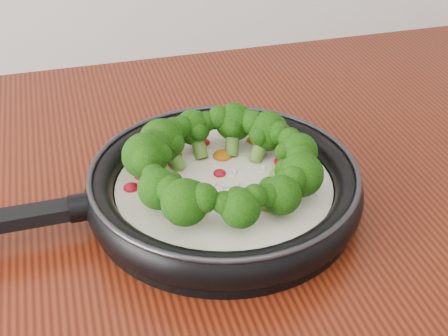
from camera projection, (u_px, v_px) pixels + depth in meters
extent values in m
cylinder|color=black|center=(224.00, 203.00, 0.68)|extent=(0.28, 0.28, 0.01)
torus|color=black|center=(224.00, 187.00, 0.66)|extent=(0.29, 0.29, 0.03)
torus|color=#2D2D33|center=(224.00, 171.00, 0.65)|extent=(0.29, 0.29, 0.01)
cube|color=black|center=(3.00, 221.00, 0.61)|extent=(0.17, 0.03, 0.01)
cylinder|color=black|center=(82.00, 207.00, 0.63)|extent=(0.03, 0.03, 0.03)
cylinder|color=white|center=(224.00, 191.00, 0.67)|extent=(0.23, 0.23, 0.02)
ellipsoid|color=#AF081A|center=(131.00, 188.00, 0.66)|extent=(0.02, 0.02, 0.01)
ellipsoid|color=#AF081A|center=(204.00, 143.00, 0.73)|extent=(0.02, 0.02, 0.01)
ellipsoid|color=#B05E0B|center=(173.00, 155.00, 0.71)|extent=(0.02, 0.02, 0.01)
ellipsoid|color=#AF081A|center=(157.00, 185.00, 0.66)|extent=(0.03, 0.03, 0.01)
ellipsoid|color=#AF081A|center=(300.00, 164.00, 0.69)|extent=(0.02, 0.02, 0.01)
ellipsoid|color=#B05E0B|center=(160.00, 197.00, 0.64)|extent=(0.02, 0.02, 0.01)
ellipsoid|color=#AF081A|center=(282.00, 162.00, 0.70)|extent=(0.02, 0.02, 0.01)
ellipsoid|color=#AF081A|center=(220.00, 173.00, 0.68)|extent=(0.02, 0.02, 0.01)
ellipsoid|color=#B05E0B|center=(222.00, 156.00, 0.71)|extent=(0.03, 0.03, 0.01)
ellipsoid|color=#AF081A|center=(142.00, 175.00, 0.67)|extent=(0.02, 0.02, 0.01)
ellipsoid|color=#AF081A|center=(293.00, 181.00, 0.67)|extent=(0.02, 0.02, 0.01)
ellipsoid|color=#B05E0B|center=(178.00, 209.00, 0.63)|extent=(0.02, 0.02, 0.01)
ellipsoid|color=#AF081A|center=(174.00, 163.00, 0.69)|extent=(0.02, 0.02, 0.01)
ellipsoid|color=#AF081A|center=(229.00, 204.00, 0.63)|extent=(0.02, 0.02, 0.01)
ellipsoid|color=#B05E0B|center=(254.00, 140.00, 0.74)|extent=(0.02, 0.02, 0.01)
ellipsoid|color=#AF081A|center=(175.00, 149.00, 0.72)|extent=(0.02, 0.02, 0.01)
ellipsoid|color=white|center=(205.00, 199.00, 0.64)|extent=(0.01, 0.01, 0.00)
ellipsoid|color=white|center=(261.00, 173.00, 0.68)|extent=(0.01, 0.01, 0.00)
ellipsoid|color=white|center=(255.00, 206.00, 0.63)|extent=(0.01, 0.01, 0.00)
ellipsoid|color=white|center=(168.00, 189.00, 0.66)|extent=(0.01, 0.01, 0.00)
ellipsoid|color=white|center=(219.00, 168.00, 0.69)|extent=(0.00, 0.01, 0.00)
ellipsoid|color=white|center=(229.00, 186.00, 0.66)|extent=(0.01, 0.01, 0.00)
ellipsoid|color=white|center=(211.00, 202.00, 0.64)|extent=(0.01, 0.01, 0.00)
ellipsoid|color=white|center=(223.00, 153.00, 0.71)|extent=(0.01, 0.01, 0.00)
ellipsoid|color=white|center=(279.00, 192.00, 0.65)|extent=(0.00, 0.01, 0.00)
ellipsoid|color=white|center=(214.00, 191.00, 0.65)|extent=(0.01, 0.01, 0.00)
ellipsoid|color=white|center=(227.00, 191.00, 0.65)|extent=(0.01, 0.01, 0.00)
ellipsoid|color=white|center=(238.00, 184.00, 0.66)|extent=(0.01, 0.01, 0.00)
ellipsoid|color=white|center=(216.00, 167.00, 0.69)|extent=(0.01, 0.01, 0.00)
ellipsoid|color=white|center=(264.00, 168.00, 0.69)|extent=(0.00, 0.01, 0.00)
ellipsoid|color=white|center=(235.00, 172.00, 0.68)|extent=(0.01, 0.01, 0.00)
ellipsoid|color=white|center=(234.00, 170.00, 0.69)|extent=(0.01, 0.01, 0.00)
ellipsoid|color=white|center=(224.00, 186.00, 0.66)|extent=(0.01, 0.01, 0.00)
ellipsoid|color=white|center=(317.00, 195.00, 0.65)|extent=(0.01, 0.01, 0.00)
ellipsoid|color=white|center=(282.00, 179.00, 0.67)|extent=(0.01, 0.00, 0.00)
ellipsoid|color=white|center=(163.00, 177.00, 0.67)|extent=(0.01, 0.01, 0.00)
ellipsoid|color=white|center=(176.00, 178.00, 0.67)|extent=(0.01, 0.01, 0.00)
ellipsoid|color=white|center=(171.00, 219.00, 0.61)|extent=(0.01, 0.01, 0.00)
ellipsoid|color=white|center=(214.00, 185.00, 0.66)|extent=(0.01, 0.01, 0.00)
ellipsoid|color=white|center=(158.00, 168.00, 0.69)|extent=(0.01, 0.00, 0.00)
ellipsoid|color=white|center=(232.00, 176.00, 0.67)|extent=(0.01, 0.01, 0.00)
cylinder|color=olive|center=(283.00, 167.00, 0.67)|extent=(0.03, 0.02, 0.03)
sphere|color=black|center=(299.00, 152.00, 0.66)|extent=(0.04, 0.04, 0.04)
sphere|color=black|center=(290.00, 139.00, 0.67)|extent=(0.03, 0.03, 0.03)
sphere|color=black|center=(300.00, 155.00, 0.65)|extent=(0.02, 0.02, 0.02)
sphere|color=black|center=(284.00, 152.00, 0.66)|extent=(0.02, 0.02, 0.02)
cylinder|color=olive|center=(259.00, 149.00, 0.70)|extent=(0.03, 0.03, 0.03)
sphere|color=black|center=(268.00, 131.00, 0.70)|extent=(0.04, 0.04, 0.04)
sphere|color=black|center=(253.00, 123.00, 0.70)|extent=(0.03, 0.03, 0.03)
sphere|color=black|center=(279.00, 133.00, 0.69)|extent=(0.03, 0.03, 0.03)
sphere|color=black|center=(260.00, 135.00, 0.69)|extent=(0.02, 0.02, 0.02)
cylinder|color=olive|center=(232.00, 142.00, 0.71)|extent=(0.03, 0.03, 0.03)
sphere|color=black|center=(234.00, 122.00, 0.71)|extent=(0.04, 0.04, 0.04)
sphere|color=black|center=(219.00, 117.00, 0.71)|extent=(0.03, 0.03, 0.03)
sphere|color=black|center=(248.00, 120.00, 0.70)|extent=(0.03, 0.03, 0.03)
sphere|color=black|center=(232.00, 127.00, 0.70)|extent=(0.02, 0.02, 0.02)
cylinder|color=olive|center=(199.00, 146.00, 0.70)|extent=(0.02, 0.03, 0.03)
sphere|color=black|center=(193.00, 127.00, 0.71)|extent=(0.04, 0.04, 0.04)
sphere|color=black|center=(182.00, 127.00, 0.69)|extent=(0.03, 0.03, 0.02)
sphere|color=black|center=(206.00, 121.00, 0.71)|extent=(0.02, 0.02, 0.02)
sphere|color=black|center=(199.00, 132.00, 0.69)|extent=(0.02, 0.02, 0.02)
cylinder|color=olive|center=(174.00, 157.00, 0.68)|extent=(0.03, 0.03, 0.03)
sphere|color=black|center=(161.00, 141.00, 0.68)|extent=(0.05, 0.05, 0.05)
sphere|color=black|center=(155.00, 144.00, 0.66)|extent=(0.03, 0.03, 0.03)
sphere|color=black|center=(174.00, 130.00, 0.69)|extent=(0.03, 0.03, 0.03)
sphere|color=black|center=(173.00, 144.00, 0.67)|extent=(0.02, 0.02, 0.02)
cylinder|color=olive|center=(162.00, 170.00, 0.66)|extent=(0.03, 0.02, 0.04)
sphere|color=black|center=(145.00, 156.00, 0.65)|extent=(0.05, 0.05, 0.05)
sphere|color=black|center=(147.00, 160.00, 0.63)|extent=(0.03, 0.03, 0.03)
sphere|color=black|center=(151.00, 142.00, 0.66)|extent=(0.03, 0.03, 0.03)
sphere|color=black|center=(160.00, 155.00, 0.65)|extent=(0.02, 0.02, 0.02)
cylinder|color=olive|center=(172.00, 196.00, 0.63)|extent=(0.03, 0.02, 0.03)
sphere|color=black|center=(159.00, 189.00, 0.61)|extent=(0.04, 0.04, 0.04)
sphere|color=black|center=(171.00, 189.00, 0.60)|extent=(0.03, 0.03, 0.03)
sphere|color=black|center=(153.00, 176.00, 0.62)|extent=(0.02, 0.02, 0.02)
sphere|color=black|center=(173.00, 182.00, 0.62)|extent=(0.02, 0.02, 0.02)
cylinder|color=olive|center=(194.00, 207.00, 0.61)|extent=(0.03, 0.03, 0.03)
sphere|color=black|center=(185.00, 202.00, 0.59)|extent=(0.05, 0.05, 0.05)
sphere|color=black|center=(204.00, 198.00, 0.58)|extent=(0.03, 0.03, 0.03)
sphere|color=black|center=(171.00, 191.00, 0.59)|extent=(0.03, 0.03, 0.03)
sphere|color=black|center=(193.00, 192.00, 0.60)|extent=(0.02, 0.02, 0.02)
cylinder|color=olive|center=(237.00, 211.00, 0.60)|extent=(0.02, 0.03, 0.03)
sphere|color=black|center=(240.00, 208.00, 0.58)|extent=(0.04, 0.04, 0.04)
sphere|color=black|center=(254.00, 197.00, 0.59)|extent=(0.02, 0.02, 0.02)
sphere|color=black|center=(224.00, 203.00, 0.58)|extent=(0.02, 0.02, 0.02)
sphere|color=black|center=(237.00, 196.00, 0.60)|extent=(0.02, 0.02, 0.02)
cylinder|color=olive|center=(269.00, 201.00, 0.62)|extent=(0.03, 0.03, 0.03)
sphere|color=black|center=(281.00, 195.00, 0.60)|extent=(0.04, 0.04, 0.04)
sphere|color=black|center=(288.00, 180.00, 0.61)|extent=(0.02, 0.02, 0.02)
sphere|color=black|center=(269.00, 195.00, 0.59)|extent=(0.02, 0.02, 0.02)
sphere|color=black|center=(269.00, 187.00, 0.61)|extent=(0.02, 0.02, 0.02)
cylinder|color=olive|center=(284.00, 185.00, 0.64)|extent=(0.03, 0.03, 0.03)
sphere|color=black|center=(301.00, 175.00, 0.62)|extent=(0.05, 0.05, 0.05)
sphere|color=black|center=(300.00, 159.00, 0.64)|extent=(0.03, 0.03, 0.03)
sphere|color=black|center=(294.00, 179.00, 0.61)|extent=(0.03, 0.03, 0.03)
sphere|color=black|center=(285.00, 170.00, 0.63)|extent=(0.02, 0.02, 0.02)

